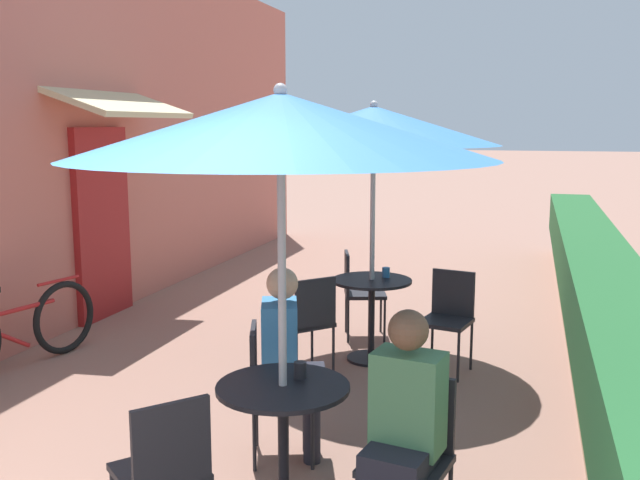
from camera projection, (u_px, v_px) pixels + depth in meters
cafe_facade_wall at (109, 128)px, 8.15m from camera, size 0.98×11.46×4.20m
planter_hedge at (592, 290)px, 6.95m from camera, size 0.60×10.46×1.01m
patio_table_near at (283, 425)px, 3.84m from camera, size 0.72×0.72×0.75m
patio_umbrella_near at (281, 127)px, 3.59m from camera, size 2.20×2.20×2.33m
cafe_chair_near_left at (271, 381)px, 4.53m from camera, size 0.51×0.51×0.87m
seated_patron_near_left at (288, 355)px, 4.51m from camera, size 0.48×0.44×1.25m
cafe_chair_near_right at (164, 466)px, 3.40m from camera, size 0.56×0.56×0.87m
cafe_chair_near_back at (411, 447)px, 3.60m from camera, size 0.47×0.47×0.87m
seated_patron_near_back at (404, 424)px, 3.47m from camera, size 0.39×0.45×1.25m
coffee_cup_near at (300, 370)px, 3.91m from camera, size 0.07×0.07×0.09m
patio_table_mid at (372, 304)px, 6.44m from camera, size 0.72×0.72×0.75m
patio_umbrella_mid at (374, 126)px, 6.19m from camera, size 2.20×2.20×2.33m
cafe_chair_mid_left at (358, 287)px, 7.13m from camera, size 0.50×0.50×0.87m
cafe_chair_mid_right at (309, 317)px, 6.02m from camera, size 0.57×0.57×0.87m
cafe_chair_mid_back at (449, 313)px, 6.18m from camera, size 0.48×0.48×0.87m
coffee_cup_mid at (386, 272)px, 6.49m from camera, size 0.07×0.07×0.09m
bicycle_second at (17, 329)px, 6.22m from camera, size 0.45×1.68×0.78m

